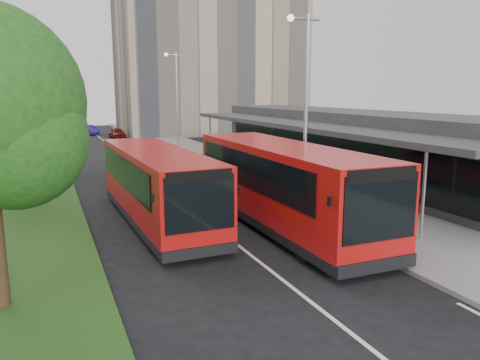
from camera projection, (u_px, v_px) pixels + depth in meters
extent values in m
plane|color=black|center=(229.00, 238.00, 16.59)|extent=(120.00, 120.00, 0.00)
cube|color=gray|center=(207.00, 156.00, 36.97)|extent=(5.00, 80.00, 0.15)
cube|color=#244D18|center=(28.00, 167.00, 32.04)|extent=(5.00, 80.00, 0.10)
cube|color=silver|center=(144.00, 172.00, 30.18)|extent=(0.12, 70.00, 0.01)
cube|color=silver|center=(340.00, 243.00, 16.03)|extent=(0.12, 2.00, 0.01)
cube|color=silver|center=(264.00, 205.00, 21.47)|extent=(0.12, 2.00, 0.01)
cube|color=silver|center=(219.00, 182.00, 26.90)|extent=(0.12, 2.00, 0.01)
cube|color=silver|center=(189.00, 167.00, 32.34)|extent=(0.12, 2.00, 0.01)
cube|color=silver|center=(168.00, 156.00, 37.77)|extent=(0.12, 2.00, 0.01)
cube|color=silver|center=(152.00, 148.00, 43.21)|extent=(0.12, 2.00, 0.01)
cube|color=silver|center=(139.00, 141.00, 48.64)|extent=(0.12, 2.00, 0.01)
cube|color=silver|center=(129.00, 136.00, 54.08)|extent=(0.12, 2.00, 0.01)
cube|color=silver|center=(121.00, 132.00, 59.51)|extent=(0.12, 2.00, 0.01)
cube|color=tan|center=(210.00, 60.00, 58.28)|extent=(22.00, 12.00, 18.00)
cube|color=#2D2D2F|center=(352.00, 145.00, 27.64)|extent=(5.00, 26.00, 4.00)
cube|color=black|center=(316.00, 154.00, 26.76)|extent=(0.06, 24.00, 2.20)
cube|color=#2D2D2F|center=(297.00, 125.00, 25.96)|extent=(2.80, 26.00, 0.25)
cylinder|color=#94979C|center=(423.00, 196.00, 15.81)|extent=(0.12, 0.12, 3.30)
cylinder|color=#94979C|center=(210.00, 138.00, 35.74)|extent=(0.12, 0.12, 3.30)
sphere|color=#134813|center=(15.00, 138.00, 10.31)|extent=(3.16, 3.16, 3.16)
cylinder|color=#362115|center=(18.00, 165.00, 21.75)|extent=(0.36, 0.36, 3.53)
sphere|color=#134813|center=(12.00, 95.00, 21.15)|extent=(4.49, 4.49, 4.49)
sphere|color=#134813|center=(28.00, 113.00, 21.17)|extent=(3.21, 3.21, 3.21)
sphere|color=#134813|center=(2.00, 107.00, 21.52)|extent=(3.53, 3.53, 3.53)
cylinder|color=#362115|center=(26.00, 140.00, 32.62)|extent=(0.36, 0.36, 3.57)
sphere|color=#134813|center=(22.00, 93.00, 32.01)|extent=(4.54, 4.54, 4.54)
sphere|color=#134813|center=(32.00, 105.00, 32.03)|extent=(3.24, 3.24, 3.24)
sphere|color=#134813|center=(15.00, 101.00, 32.38)|extent=(3.57, 3.57, 3.57)
cylinder|color=#94979C|center=(306.00, 116.00, 19.22)|extent=(0.16, 0.16, 8.00)
cylinder|color=#94979C|center=(304.00, 19.00, 18.44)|extent=(1.40, 0.10, 0.10)
sphere|color=silver|center=(291.00, 18.00, 18.21)|extent=(0.28, 0.28, 0.28)
cylinder|color=#94979C|center=(177.00, 104.00, 37.34)|extent=(0.16, 0.16, 8.00)
cylinder|color=#94979C|center=(173.00, 55.00, 36.56)|extent=(1.40, 0.10, 0.10)
sphere|color=silver|center=(166.00, 55.00, 36.33)|extent=(0.28, 0.28, 0.28)
cube|color=red|center=(283.00, 182.00, 17.61)|extent=(2.65, 11.11, 2.80)
cube|color=black|center=(282.00, 217.00, 17.86)|extent=(2.67, 11.13, 0.32)
cube|color=black|center=(381.00, 208.00, 12.50)|extent=(2.38, 0.05, 1.85)
cube|color=black|center=(229.00, 153.00, 22.57)|extent=(2.33, 0.05, 1.37)
cube|color=black|center=(247.00, 170.00, 17.29)|extent=(0.06, 9.52, 1.27)
cube|color=black|center=(310.00, 166.00, 18.31)|extent=(0.06, 9.52, 1.27)
cube|color=black|center=(378.00, 266.00, 12.80)|extent=(2.64, 0.08, 0.37)
cube|color=black|center=(383.00, 175.00, 12.33)|extent=(2.22, 0.04, 0.37)
cube|color=black|center=(329.00, 202.00, 12.10)|extent=(0.08, 0.08, 0.26)
cube|color=black|center=(418.00, 192.00, 13.22)|extent=(0.08, 0.08, 0.26)
cylinder|color=black|center=(305.00, 248.00, 14.17)|extent=(0.32, 0.95, 0.95)
cylinder|color=black|center=(365.00, 239.00, 15.01)|extent=(0.32, 0.95, 0.95)
cylinder|color=black|center=(222.00, 198.00, 20.69)|extent=(0.32, 0.95, 0.95)
cylinder|color=black|center=(267.00, 194.00, 21.53)|extent=(0.32, 0.95, 0.95)
cube|color=red|center=(157.00, 182.00, 18.36)|extent=(2.70, 10.20, 2.56)
cube|color=black|center=(158.00, 213.00, 18.59)|extent=(2.72, 10.22, 0.29)
cube|color=black|center=(200.00, 204.00, 13.75)|extent=(2.17, 0.11, 1.69)
cube|color=black|center=(130.00, 156.00, 22.83)|extent=(2.12, 0.11, 1.26)
cube|color=black|center=(123.00, 172.00, 18.03)|extent=(0.30, 8.69, 1.16)
cube|color=black|center=(184.00, 168.00, 19.03)|extent=(0.30, 8.69, 1.16)
cube|color=black|center=(201.00, 252.00, 14.02)|extent=(2.41, 0.15, 0.34)
cube|color=black|center=(200.00, 176.00, 13.59)|extent=(2.03, 0.10, 0.34)
cube|color=black|center=(153.00, 198.00, 13.35)|extent=(0.08, 0.08, 0.24)
cube|color=black|center=(239.00, 190.00, 14.45)|extent=(0.08, 0.08, 0.24)
cylinder|color=black|center=(153.00, 238.00, 15.23)|extent=(0.31, 0.88, 0.87)
cylinder|color=black|center=(211.00, 230.00, 16.05)|extent=(0.31, 0.88, 0.87)
cylinder|color=black|center=(117.00, 197.00, 21.10)|extent=(0.31, 0.88, 0.87)
cylinder|color=black|center=(161.00, 193.00, 21.92)|extent=(0.31, 0.88, 0.87)
cylinder|color=#3B2718|center=(272.00, 172.00, 26.64)|extent=(0.54, 0.54, 0.90)
cylinder|color=#EAA20C|center=(208.00, 155.00, 33.37)|extent=(0.21, 0.21, 1.04)
imported|color=#600F0D|center=(117.00, 133.00, 51.77)|extent=(1.67, 3.55, 1.17)
imported|color=navy|center=(89.00, 130.00, 56.21)|extent=(2.32, 3.70, 1.15)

